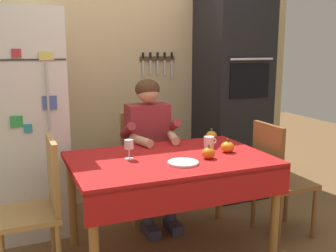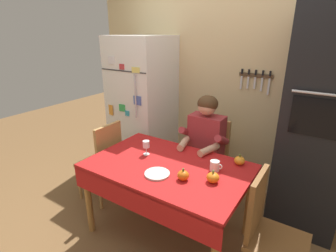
{
  "view_description": "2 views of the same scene",
  "coord_description": "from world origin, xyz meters",
  "px_view_note": "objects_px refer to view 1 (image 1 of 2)",
  "views": [
    {
      "loc": [
        -1.05,
        -2.42,
        1.52
      ],
      "look_at": [
        0.03,
        0.21,
        0.94
      ],
      "focal_mm": 42.51,
      "sensor_mm": 36.0,
      "label": 1
    },
    {
      "loc": [
        1.12,
        -1.62,
        1.86
      ],
      "look_at": [
        -0.08,
        0.23,
        1.05
      ],
      "focal_mm": 28.05,
      "sensor_mm": 36.0,
      "label": 2
    }
  ],
  "objects_px": {
    "refrigerator": "(21,123)",
    "coffee_mug": "(209,142)",
    "seated_person": "(150,139)",
    "chair_left_side": "(39,202)",
    "pumpkin_small": "(209,153)",
    "chair_behind_person": "(143,159)",
    "wall_oven": "(232,93)",
    "dining_table": "(171,169)",
    "pumpkin_large": "(228,147)",
    "pumpkin_medium": "(211,135)",
    "wine_glass": "(129,146)",
    "chair_right_side": "(277,175)",
    "serving_tray": "(183,163)"
  },
  "relations": [
    {
      "from": "refrigerator",
      "to": "wine_glass",
      "type": "distance_m",
      "value": 1.04
    },
    {
      "from": "refrigerator",
      "to": "chair_right_side",
      "type": "distance_m",
      "value": 2.1
    },
    {
      "from": "chair_left_side",
      "to": "pumpkin_large",
      "type": "xyz_separation_m",
      "value": [
        1.35,
        -0.12,
        0.27
      ]
    },
    {
      "from": "pumpkin_medium",
      "to": "serving_tray",
      "type": "distance_m",
      "value": 0.74
    },
    {
      "from": "coffee_mug",
      "to": "serving_tray",
      "type": "height_order",
      "value": "coffee_mug"
    },
    {
      "from": "serving_tray",
      "to": "refrigerator",
      "type": "bearing_deg",
      "value": 132.69
    },
    {
      "from": "refrigerator",
      "to": "coffee_mug",
      "type": "bearing_deg",
      "value": -28.53
    },
    {
      "from": "dining_table",
      "to": "wine_glass",
      "type": "distance_m",
      "value": 0.35
    },
    {
      "from": "chair_behind_person",
      "to": "serving_tray",
      "type": "xyz_separation_m",
      "value": [
        -0.05,
        -0.96,
        0.24
      ]
    },
    {
      "from": "chair_behind_person",
      "to": "wall_oven",
      "type": "bearing_deg",
      "value": 7.51
    },
    {
      "from": "seated_person",
      "to": "chair_right_side",
      "type": "xyz_separation_m",
      "value": [
        0.84,
        -0.64,
        -0.23
      ]
    },
    {
      "from": "pumpkin_large",
      "to": "chair_behind_person",
      "type": "bearing_deg",
      "value": 115.31
    },
    {
      "from": "chair_left_side",
      "to": "serving_tray",
      "type": "bearing_deg",
      "value": -15.94
    },
    {
      "from": "chair_right_side",
      "to": "wall_oven",
      "type": "bearing_deg",
      "value": 81.16
    },
    {
      "from": "refrigerator",
      "to": "pumpkin_large",
      "type": "xyz_separation_m",
      "value": [
        1.4,
        -0.9,
        -0.12
      ]
    },
    {
      "from": "coffee_mug",
      "to": "pumpkin_medium",
      "type": "distance_m",
      "value": 0.26
    },
    {
      "from": "wine_glass",
      "to": "refrigerator",
      "type": "bearing_deg",
      "value": 129.75
    },
    {
      "from": "dining_table",
      "to": "coffee_mug",
      "type": "xyz_separation_m",
      "value": [
        0.39,
        0.16,
        0.13
      ]
    },
    {
      "from": "wall_oven",
      "to": "pumpkin_large",
      "type": "distance_m",
      "value": 1.15
    },
    {
      "from": "seated_person",
      "to": "serving_tray",
      "type": "distance_m",
      "value": 0.77
    },
    {
      "from": "seated_person",
      "to": "pumpkin_large",
      "type": "height_order",
      "value": "seated_person"
    },
    {
      "from": "dining_table",
      "to": "chair_left_side",
      "type": "xyz_separation_m",
      "value": [
        -0.9,
        0.1,
        -0.14
      ]
    },
    {
      "from": "chair_behind_person",
      "to": "seated_person",
      "type": "bearing_deg",
      "value": -90.0
    },
    {
      "from": "coffee_mug",
      "to": "pumpkin_large",
      "type": "bearing_deg",
      "value": -71.12
    },
    {
      "from": "wine_glass",
      "to": "pumpkin_medium",
      "type": "xyz_separation_m",
      "value": [
        0.81,
        0.29,
        -0.06
      ]
    },
    {
      "from": "wall_oven",
      "to": "serving_tray",
      "type": "bearing_deg",
      "value": -133.44
    },
    {
      "from": "chair_behind_person",
      "to": "serving_tray",
      "type": "relative_size",
      "value": 4.44
    },
    {
      "from": "pumpkin_small",
      "to": "chair_behind_person",
      "type": "bearing_deg",
      "value": 100.76
    },
    {
      "from": "pumpkin_large",
      "to": "chair_right_side",
      "type": "bearing_deg",
      "value": -2.04
    },
    {
      "from": "wine_glass",
      "to": "pumpkin_large",
      "type": "bearing_deg",
      "value": -7.93
    },
    {
      "from": "wall_oven",
      "to": "dining_table",
      "type": "height_order",
      "value": "wall_oven"
    },
    {
      "from": "refrigerator",
      "to": "chair_left_side",
      "type": "relative_size",
      "value": 1.94
    },
    {
      "from": "pumpkin_small",
      "to": "wine_glass",
      "type": "bearing_deg",
      "value": 159.03
    },
    {
      "from": "dining_table",
      "to": "pumpkin_large",
      "type": "bearing_deg",
      "value": -2.63
    },
    {
      "from": "seated_person",
      "to": "chair_left_side",
      "type": "bearing_deg",
      "value": -152.22
    },
    {
      "from": "chair_left_side",
      "to": "pumpkin_medium",
      "type": "height_order",
      "value": "chair_left_side"
    },
    {
      "from": "seated_person",
      "to": "coffee_mug",
      "type": "bearing_deg",
      "value": -54.11
    },
    {
      "from": "wine_glass",
      "to": "pumpkin_small",
      "type": "height_order",
      "value": "wine_glass"
    },
    {
      "from": "coffee_mug",
      "to": "seated_person",
      "type": "bearing_deg",
      "value": 125.89
    },
    {
      "from": "seated_person",
      "to": "pumpkin_medium",
      "type": "distance_m",
      "value": 0.52
    },
    {
      "from": "pumpkin_medium",
      "to": "seated_person",
      "type": "bearing_deg",
      "value": 153.5
    },
    {
      "from": "refrigerator",
      "to": "pumpkin_small",
      "type": "distance_m",
      "value": 1.56
    },
    {
      "from": "chair_left_side",
      "to": "coffee_mug",
      "type": "distance_m",
      "value": 1.32
    },
    {
      "from": "wall_oven",
      "to": "coffee_mug",
      "type": "xyz_separation_m",
      "value": [
        -0.66,
        -0.77,
        -0.27
      ]
    },
    {
      "from": "refrigerator",
      "to": "coffee_mug",
      "type": "height_order",
      "value": "refrigerator"
    },
    {
      "from": "chair_behind_person",
      "to": "chair_right_side",
      "type": "xyz_separation_m",
      "value": [
        0.84,
        -0.83,
        0.0
      ]
    },
    {
      "from": "chair_right_side",
      "to": "pumpkin_large",
      "type": "relative_size",
      "value": 9.04
    },
    {
      "from": "coffee_mug",
      "to": "serving_tray",
      "type": "bearing_deg",
      "value": -138.86
    },
    {
      "from": "wall_oven",
      "to": "dining_table",
      "type": "bearing_deg",
      "value": -138.69
    },
    {
      "from": "dining_table",
      "to": "coffee_mug",
      "type": "distance_m",
      "value": 0.44
    }
  ]
}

